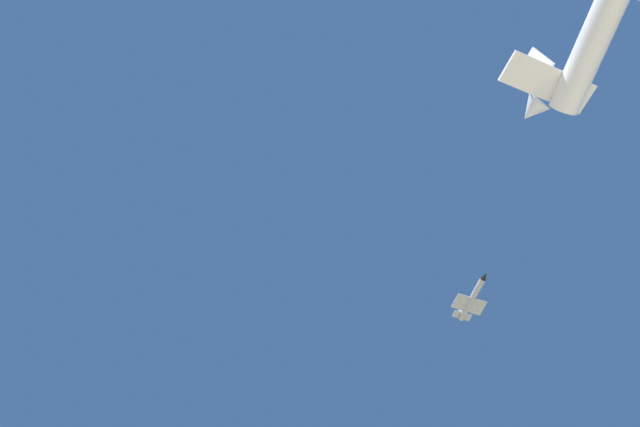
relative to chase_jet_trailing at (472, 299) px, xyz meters
name	(u,v)px	position (x,y,z in m)	size (l,w,h in m)	color
chase_jet_trailing	(472,299)	(0.00, 0.00, 0.00)	(14.51, 10.35, 4.00)	#999EA3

